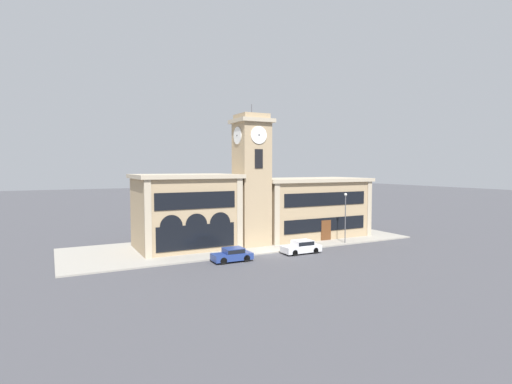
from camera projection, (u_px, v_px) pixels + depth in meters
name	position (u px, v px, depth m)	size (l,w,h in m)	color
ground_plane	(272.00, 254.00, 43.95)	(300.00, 300.00, 0.00)	#424247
sidewalk_kerb	(246.00, 243.00, 49.79)	(42.80, 13.18, 0.15)	gray
clock_tower	(252.00, 180.00, 47.94)	(4.32, 4.32, 17.00)	tan
town_hall_left_wing	(185.00, 211.00, 46.55)	(11.73, 8.62, 8.70)	tan
town_hall_right_wing	(308.00, 207.00, 54.56)	(15.99, 8.62, 8.03)	tan
parked_car_near	(232.00, 254.00, 40.24)	(4.06, 1.88, 1.38)	navy
parked_car_mid	(302.00, 246.00, 44.07)	(4.36, 1.94, 1.46)	silver
street_lamp	(345.00, 211.00, 49.22)	(0.36, 0.36, 6.18)	#4C4C51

